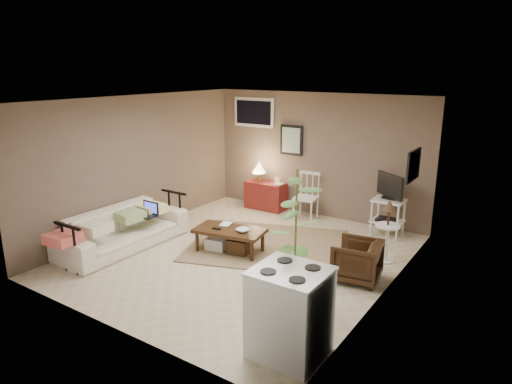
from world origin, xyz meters
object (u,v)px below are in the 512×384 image
Objects in this scene: sofa at (123,223)px; tv_stand at (388,204)px; spindle_chair at (306,198)px; armchair at (357,259)px; red_console at (265,193)px; coffee_table at (229,239)px; side_table at (388,224)px; stove at (290,312)px; potted_plant at (296,234)px.

tv_stand reaches higher than sofa.
armchair is (1.80, -1.92, -0.12)m from spindle_chair.
sofa is 4.48m from tv_stand.
spindle_chair reaches higher than armchair.
red_console is at bearing -134.38° from armchair.
tv_stand is at bearing -3.31° from red_console.
coffee_table is at bearing -92.61° from armchair.
tv_stand is (1.83, 2.12, 0.35)m from coffee_table.
side_table is at bearing -22.78° from red_console.
stove reaches higher than sofa.
potted_plant is at bearing -93.11° from tv_stand.
potted_plant is at bearing -27.27° from armchair.
potted_plant is at bearing -64.71° from spindle_chair.
coffee_table is at bearing -70.97° from red_console.
potted_plant is (-0.38, -1.09, 0.62)m from armchair.
tv_stand is at bearing -49.38° from sofa.
sofa is at bearing 164.86° from stove.
coffee_table is 0.54× the size of sofa.
side_table is 1.03× the size of stove.
side_table is (0.35, -1.09, 0.02)m from tv_stand.
potted_plant is at bearing -27.96° from coffee_table.
red_console is 1.01× the size of side_table.
sofa reaches higher than armchair.
armchair is at bearing 70.86° from potted_plant.
tv_stand reaches higher than red_console.
tv_stand is 3.03m from potted_plant.
sofa is 4.17m from side_table.
red_console is 0.56× the size of potted_plant.
stove is at bearing -85.93° from tv_stand.
tv_stand is (3.40, 2.91, 0.16)m from sofa.
potted_plant is (2.46, -3.16, 0.59)m from red_console.
sofa is 2.31× the size of stove.
tv_stand is at bearing 94.07° from stove.
tv_stand reaches higher than armchair.
sofa is at bearing -139.38° from tv_stand.
potted_plant is at bearing 116.19° from stove.
red_console reaches higher than side_table.
tv_stand is 1.17× the size of stove.
spindle_chair is 2.23m from side_table.
coffee_table is 2.41m from red_console.
coffee_table is at bearing -130.83° from tv_stand.
red_console is 1.05m from spindle_chair.
spindle_chair is at bearing -179.96° from tv_stand.
sofa is 1.24× the size of potted_plant.
coffee_table is 0.67× the size of potted_plant.
potted_plant is at bearing -52.17° from red_console.
spindle_chair is 0.98× the size of stove.
side_table reaches higher than spindle_chair.
coffee_table is 2.83m from tv_stand.
spindle_chair is (1.03, -0.15, 0.09)m from red_console.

